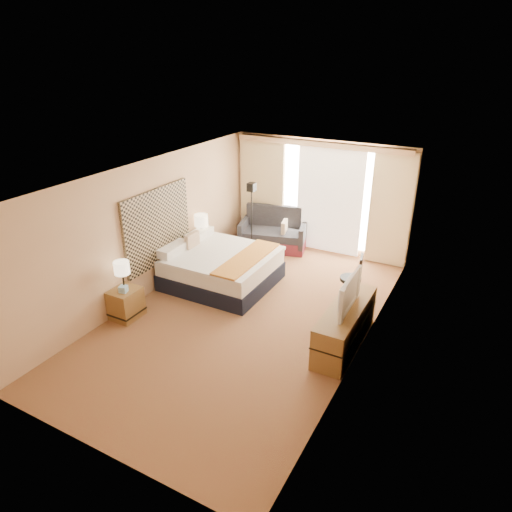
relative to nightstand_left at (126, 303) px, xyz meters
The scene contains 21 objects.
floor 2.16m from the nightstand_left, 29.31° to the left, with size 4.20×7.00×0.02m, color maroon.
ceiling 3.16m from the nightstand_left, 29.31° to the left, with size 4.20×7.00×0.02m, color white.
wall_back 5.02m from the nightstand_left, 67.66° to the left, with size 4.20×0.02×2.60m, color #DCB186.
wall_front 3.25m from the nightstand_left, 52.65° to the right, with size 4.20×0.02×2.60m, color #DCB186.
wall_left 1.49m from the nightstand_left, 102.36° to the left, with size 0.02×7.00×2.60m, color #DCB186.
wall_right 4.23m from the nightstand_left, 14.81° to the left, with size 0.02×7.00×2.60m, color #DCB186.
headboard 1.62m from the nightstand_left, 98.64° to the left, with size 0.06×1.85×1.50m, color black.
nightstand_left is the anchor object (origin of this frame).
nightstand_right 2.50m from the nightstand_left, 90.00° to the left, with size 0.45×0.52×0.55m, color olive.
media_dresser 3.85m from the nightstand_left, 15.84° to the left, with size 0.50×1.80×0.70m, color olive.
window 5.10m from the nightstand_left, 64.87° to the left, with size 2.30×0.02×2.30m, color white.
curtains 4.95m from the nightstand_left, 67.18° to the left, with size 4.12×0.19×2.56m.
bed 2.07m from the nightstand_left, 66.93° to the left, with size 2.01×1.84×0.98m.
loveseat 4.20m from the nightstand_left, 77.44° to the left, with size 1.72×1.21×0.97m.
floor_lamp 3.56m from the nightstand_left, 77.87° to the left, with size 0.22×0.22×1.76m.
desk_chair 4.20m from the nightstand_left, 36.63° to the left, with size 0.46×0.46×0.94m.
lamp_left 0.71m from the nightstand_left, 27.13° to the right, with size 0.27×0.27×0.56m.
lamp_right 2.59m from the nightstand_left, 90.97° to the left, with size 0.29×0.29×0.62m.
tissue_box 0.34m from the nightstand_left, 50.44° to the right, with size 0.13×0.13×0.12m, color #8CBAD9.
telephone 2.54m from the nightstand_left, 88.31° to the left, with size 0.17×0.13×0.07m, color black.
television 3.85m from the nightstand_left, 15.17° to the left, with size 0.98×0.13×0.57m, color black.
Camera 1 is at (3.51, -6.14, 4.41)m, focal length 32.00 mm.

